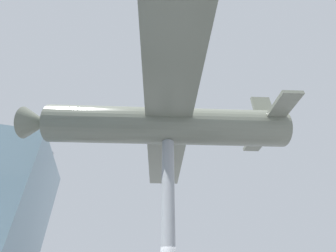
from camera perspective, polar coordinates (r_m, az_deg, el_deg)
name	(u,v)px	position (r m, az deg, el deg)	size (l,w,h in m)	color
support_pylon_central	(168,217)	(10.26, 0.00, -22.02)	(0.60, 0.60, 7.30)	#999EA3
suspended_airplane	(162,126)	(12.11, -1.44, 0.07)	(17.44, 14.32, 3.21)	slate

